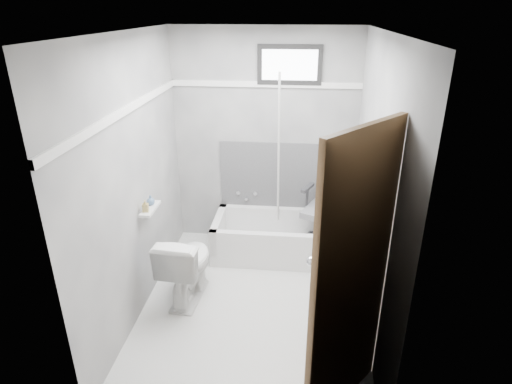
# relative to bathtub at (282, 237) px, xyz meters

# --- Properties ---
(floor) EXTENTS (2.60, 2.60, 0.00)m
(floor) POSITION_rel_bathtub_xyz_m (-0.23, -0.93, -0.21)
(floor) COLOR white
(floor) RESTS_ON ground
(ceiling) EXTENTS (2.60, 2.60, 0.00)m
(ceiling) POSITION_rel_bathtub_xyz_m (-0.23, -0.93, 2.19)
(ceiling) COLOR silver
(ceiling) RESTS_ON floor
(wall_back) EXTENTS (2.00, 0.02, 2.40)m
(wall_back) POSITION_rel_bathtub_xyz_m (-0.23, 0.37, 0.99)
(wall_back) COLOR slate
(wall_back) RESTS_ON floor
(wall_front) EXTENTS (2.00, 0.02, 2.40)m
(wall_front) POSITION_rel_bathtub_xyz_m (-0.23, -2.23, 0.99)
(wall_front) COLOR slate
(wall_front) RESTS_ON floor
(wall_left) EXTENTS (0.02, 2.60, 2.40)m
(wall_left) POSITION_rel_bathtub_xyz_m (-1.23, -0.93, 0.99)
(wall_left) COLOR slate
(wall_left) RESTS_ON floor
(wall_right) EXTENTS (0.02, 2.60, 2.40)m
(wall_right) POSITION_rel_bathtub_xyz_m (0.77, -0.93, 0.99)
(wall_right) COLOR slate
(wall_right) RESTS_ON floor
(bathtub) EXTENTS (1.50, 0.70, 0.42)m
(bathtub) POSITION_rel_bathtub_xyz_m (0.00, 0.00, 0.00)
(bathtub) COLOR silver
(bathtub) RESTS_ON floor
(office_chair) EXTENTS (0.72, 0.72, 0.94)m
(office_chair) POSITION_rel_bathtub_xyz_m (0.48, 0.05, 0.38)
(office_chair) COLOR slate
(office_chair) RESTS_ON bathtub
(toilet) EXTENTS (0.46, 0.74, 0.70)m
(toilet) POSITION_rel_bathtub_xyz_m (-0.85, -0.86, 0.14)
(toilet) COLOR white
(toilet) RESTS_ON floor
(door) EXTENTS (0.78, 0.78, 2.00)m
(door) POSITION_rel_bathtub_xyz_m (0.75, -2.21, 0.79)
(door) COLOR brown
(door) RESTS_ON floor
(window) EXTENTS (0.66, 0.04, 0.40)m
(window) POSITION_rel_bathtub_xyz_m (0.02, 0.36, 1.81)
(window) COLOR black
(window) RESTS_ON wall_back
(backerboard) EXTENTS (1.50, 0.02, 0.78)m
(backerboard) POSITION_rel_bathtub_xyz_m (0.02, 0.36, 0.59)
(backerboard) COLOR #4C4C4F
(backerboard) RESTS_ON wall_back
(trim_back) EXTENTS (2.00, 0.02, 0.06)m
(trim_back) POSITION_rel_bathtub_xyz_m (-0.23, 0.36, 1.61)
(trim_back) COLOR white
(trim_back) RESTS_ON wall_back
(trim_left) EXTENTS (0.02, 2.60, 0.06)m
(trim_left) POSITION_rel_bathtub_xyz_m (-1.22, -0.93, 1.61)
(trim_left) COLOR white
(trim_left) RESTS_ON wall_left
(pole) EXTENTS (0.02, 0.40, 1.92)m
(pole) POSITION_rel_bathtub_xyz_m (-0.06, 0.13, 0.84)
(pole) COLOR silver
(pole) RESTS_ON bathtub
(shelf) EXTENTS (0.10, 0.32, 0.02)m
(shelf) POSITION_rel_bathtub_xyz_m (-1.16, -0.82, 0.69)
(shelf) COLOR silver
(shelf) RESTS_ON wall_left
(soap_bottle_a) EXTENTS (0.06, 0.06, 0.11)m
(soap_bottle_a) POSITION_rel_bathtub_xyz_m (-1.17, -0.90, 0.76)
(soap_bottle_a) COLOR #9B894D
(soap_bottle_a) RESTS_ON shelf
(soap_bottle_b) EXTENTS (0.10, 0.10, 0.09)m
(soap_bottle_b) POSITION_rel_bathtub_xyz_m (-1.17, -0.76, 0.75)
(soap_bottle_b) COLOR slate
(soap_bottle_b) RESTS_ON shelf
(faucet) EXTENTS (0.26, 0.10, 0.16)m
(faucet) POSITION_rel_bathtub_xyz_m (-0.43, 0.34, 0.34)
(faucet) COLOR silver
(faucet) RESTS_ON wall_back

